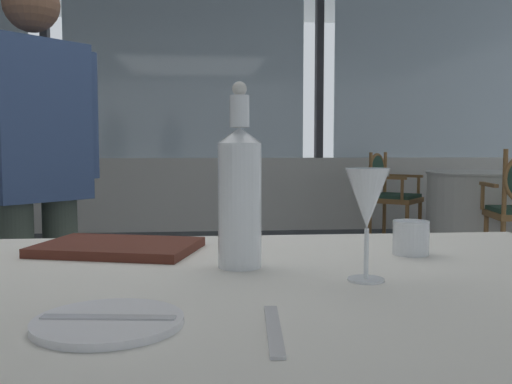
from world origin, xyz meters
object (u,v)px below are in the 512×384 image
object	(u,v)px
diner_person_0	(36,167)
wine_glass	(367,201)
water_bottle	(240,193)
side_plate	(108,322)
menu_book	(118,247)
water_tumbler	(411,238)
dining_chair_1_0	(388,189)

from	to	relation	value
diner_person_0	wine_glass	bearing A→B (deg)	171.01
water_bottle	wine_glass	world-z (taller)	water_bottle
side_plate	water_bottle	bearing A→B (deg)	60.62
menu_book	diner_person_0	xyz separation A→B (m)	(-0.42, 0.88, 0.15)
side_plate	wine_glass	xyz separation A→B (m)	(0.40, 0.21, 0.13)
side_plate	water_tumbler	bearing A→B (deg)	37.53
water_tumbler	wine_glass	bearing A→B (deg)	-126.11
side_plate	wine_glass	bearing A→B (deg)	27.53
diner_person_0	water_tumbler	bearing A→B (deg)	-178.21
water_tumbler	dining_chair_1_0	distance (m)	4.89
side_plate	menu_book	xyz separation A→B (m)	(-0.07, 0.53, 0.01)
water_tumbler	menu_book	world-z (taller)	water_tumbler
water_tumbler	side_plate	bearing A→B (deg)	-142.47
side_plate	water_tumbler	distance (m)	0.72
water_tumbler	menu_book	distance (m)	0.64
side_plate	diner_person_0	world-z (taller)	diner_person_0
menu_book	dining_chair_1_0	xyz separation A→B (m)	(2.14, 4.56, -0.21)
side_plate	diner_person_0	size ratio (longest dim) A/B	0.12
water_bottle	menu_book	xyz separation A→B (m)	(-0.26, 0.19, -0.13)
side_plate	diner_person_0	xyz separation A→B (m)	(-0.49, 1.41, 0.15)
water_tumbler	water_bottle	bearing A→B (deg)	-165.89
wine_glass	water_tumbler	distance (m)	0.30
wine_glass	diner_person_0	size ratio (longest dim) A/B	0.12
water_tumbler	dining_chair_1_0	size ratio (longest dim) A/B	0.08
dining_chair_1_0	diner_person_0	bearing A→B (deg)	-85.04
wine_glass	menu_book	world-z (taller)	wine_glass
wine_glass	side_plate	bearing A→B (deg)	-152.47
water_bottle	water_tumbler	size ratio (longest dim) A/B	4.61
dining_chair_1_0	diner_person_0	world-z (taller)	diner_person_0
side_plate	dining_chair_1_0	world-z (taller)	dining_chair_1_0
side_plate	dining_chair_1_0	size ratio (longest dim) A/B	0.21
wine_glass	menu_book	distance (m)	0.58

